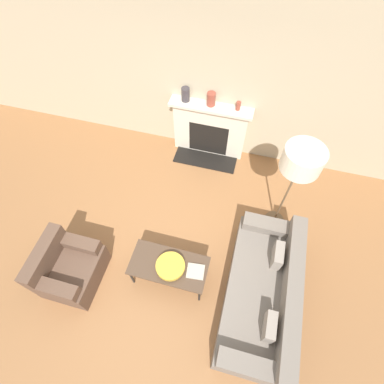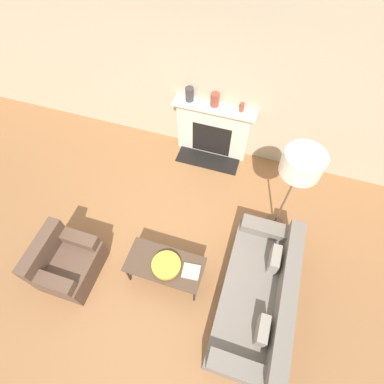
{
  "view_description": "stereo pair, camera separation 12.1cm",
  "coord_description": "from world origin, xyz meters",
  "px_view_note": "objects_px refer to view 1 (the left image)",
  "views": [
    {
      "loc": [
        0.92,
        -1.28,
        4.4
      ],
      "look_at": [
        0.25,
        1.26,
        0.45
      ],
      "focal_mm": 28.0,
      "sensor_mm": 36.0,
      "label": 1
    },
    {
      "loc": [
        1.04,
        -1.25,
        4.4
      ],
      "look_at": [
        0.25,
        1.26,
        0.45
      ],
      "focal_mm": 28.0,
      "sensor_mm": 36.0,
      "label": 2
    }
  ],
  "objects_px": {
    "couch": "(263,293)",
    "bowl": "(170,266)",
    "mantel_vase_center_left": "(211,99)",
    "armchair_near": "(68,269)",
    "book": "(196,271)",
    "coffee_table": "(169,266)",
    "mantel_vase_left": "(186,94)",
    "fireplace": "(210,130)",
    "floor_lamp": "(301,163)",
    "mantel_vase_center_right": "(238,106)"
  },
  "relations": [
    {
      "from": "couch",
      "to": "book",
      "type": "bearing_deg",
      "value": -89.6
    },
    {
      "from": "fireplace",
      "to": "floor_lamp",
      "type": "bearing_deg",
      "value": -41.27
    },
    {
      "from": "bowl",
      "to": "mantel_vase_center_left",
      "type": "bearing_deg",
      "value": 91.62
    },
    {
      "from": "bowl",
      "to": "mantel_vase_left",
      "type": "distance_m",
      "value": 2.75
    },
    {
      "from": "armchair_near",
      "to": "mantel_vase_center_left",
      "type": "xyz_separation_m",
      "value": [
        1.34,
        2.95,
        0.9
      ]
    },
    {
      "from": "couch",
      "to": "mantel_vase_center_left",
      "type": "xyz_separation_m",
      "value": [
        -1.36,
        2.58,
        0.91
      ]
    },
    {
      "from": "bowl",
      "to": "book",
      "type": "xyz_separation_m",
      "value": [
        0.34,
        0.03,
        -0.04
      ]
    },
    {
      "from": "couch",
      "to": "bowl",
      "type": "relative_size",
      "value": 5.19
    },
    {
      "from": "couch",
      "to": "bowl",
      "type": "height_order",
      "value": "couch"
    },
    {
      "from": "bowl",
      "to": "floor_lamp",
      "type": "relative_size",
      "value": 0.23
    },
    {
      "from": "coffee_table",
      "to": "mantel_vase_center_left",
      "type": "height_order",
      "value": "mantel_vase_center_left"
    },
    {
      "from": "fireplace",
      "to": "bowl",
      "type": "xyz_separation_m",
      "value": [
        0.06,
        -2.6,
        -0.02
      ]
    },
    {
      "from": "mantel_vase_center_right",
      "to": "bowl",
      "type": "bearing_deg",
      "value": -98.19
    },
    {
      "from": "bowl",
      "to": "mantel_vase_center_right",
      "type": "height_order",
      "value": "mantel_vase_center_right"
    },
    {
      "from": "floor_lamp",
      "to": "mantel_vase_left",
      "type": "relative_size",
      "value": 7.22
    },
    {
      "from": "armchair_near",
      "to": "book",
      "type": "relative_size",
      "value": 3.29
    },
    {
      "from": "coffee_table",
      "to": "bowl",
      "type": "bearing_deg",
      "value": -34.17
    },
    {
      "from": "fireplace",
      "to": "coffee_table",
      "type": "relative_size",
      "value": 1.32
    },
    {
      "from": "mantel_vase_center_left",
      "to": "fireplace",
      "type": "bearing_deg",
      "value": -50.44
    },
    {
      "from": "floor_lamp",
      "to": "fireplace",
      "type": "bearing_deg",
      "value": 138.73
    },
    {
      "from": "couch",
      "to": "mantel_vase_left",
      "type": "height_order",
      "value": "mantel_vase_left"
    },
    {
      "from": "floor_lamp",
      "to": "armchair_near",
      "type": "bearing_deg",
      "value": -148.35
    },
    {
      "from": "book",
      "to": "mantel_vase_center_left",
      "type": "bearing_deg",
      "value": 93.3
    },
    {
      "from": "bowl",
      "to": "mantel_vase_center_left",
      "type": "xyz_separation_m",
      "value": [
        -0.07,
        2.62,
        0.69
      ]
    },
    {
      "from": "couch",
      "to": "bowl",
      "type": "distance_m",
      "value": 1.31
    },
    {
      "from": "fireplace",
      "to": "coffee_table",
      "type": "bearing_deg",
      "value": -89.46
    },
    {
      "from": "mantel_vase_center_left",
      "to": "mantel_vase_left",
      "type": "bearing_deg",
      "value": 180.0
    },
    {
      "from": "book",
      "to": "floor_lamp",
      "type": "bearing_deg",
      "value": 47.12
    },
    {
      "from": "book",
      "to": "fireplace",
      "type": "bearing_deg",
      "value": 93.08
    },
    {
      "from": "book",
      "to": "mantel_vase_center_left",
      "type": "distance_m",
      "value": 2.72
    },
    {
      "from": "bowl",
      "to": "mantel_vase_center_left",
      "type": "height_order",
      "value": "mantel_vase_center_left"
    },
    {
      "from": "book",
      "to": "coffee_table",
      "type": "bearing_deg",
      "value": 175.17
    },
    {
      "from": "book",
      "to": "bowl",
      "type": "bearing_deg",
      "value": 179.55
    },
    {
      "from": "mantel_vase_left",
      "to": "mantel_vase_center_right",
      "type": "bearing_deg",
      "value": 0.0
    },
    {
      "from": "couch",
      "to": "armchair_near",
      "type": "distance_m",
      "value": 2.73
    },
    {
      "from": "couch",
      "to": "mantel_vase_left",
      "type": "relative_size",
      "value": 8.56
    },
    {
      "from": "fireplace",
      "to": "floor_lamp",
      "type": "xyz_separation_m",
      "value": [
        1.41,
        -1.24,
        0.98
      ]
    },
    {
      "from": "mantel_vase_left",
      "to": "mantel_vase_center_right",
      "type": "height_order",
      "value": "mantel_vase_left"
    },
    {
      "from": "book",
      "to": "couch",
      "type": "bearing_deg",
      "value": -5.42
    },
    {
      "from": "book",
      "to": "mantel_vase_center_right",
      "type": "distance_m",
      "value": 2.68
    },
    {
      "from": "mantel_vase_left",
      "to": "coffee_table",
      "type": "bearing_deg",
      "value": -79.77
    },
    {
      "from": "mantel_vase_center_right",
      "to": "book",
      "type": "bearing_deg",
      "value": -90.8
    },
    {
      "from": "coffee_table",
      "to": "book",
      "type": "xyz_separation_m",
      "value": [
        0.38,
        0.01,
        0.05
      ]
    },
    {
      "from": "armchair_near",
      "to": "book",
      "type": "xyz_separation_m",
      "value": [
        1.75,
        0.37,
        0.17
      ]
    },
    {
      "from": "floor_lamp",
      "to": "mantel_vase_center_right",
      "type": "bearing_deg",
      "value": 127.8
    },
    {
      "from": "book",
      "to": "armchair_near",
      "type": "bearing_deg",
      "value": -173.96
    },
    {
      "from": "fireplace",
      "to": "floor_lamp",
      "type": "relative_size",
      "value": 0.82
    },
    {
      "from": "fireplace",
      "to": "couch",
      "type": "relative_size",
      "value": 0.69
    },
    {
      "from": "mantel_vase_center_left",
      "to": "mantel_vase_center_right",
      "type": "relative_size",
      "value": 1.54
    },
    {
      "from": "mantel_vase_left",
      "to": "mantel_vase_center_left",
      "type": "bearing_deg",
      "value": 0.0
    }
  ]
}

